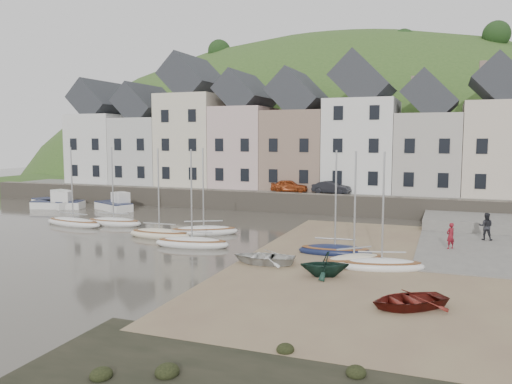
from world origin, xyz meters
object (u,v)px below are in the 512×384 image
at_px(rowboat_white, 264,257).
at_px(person_dark, 486,226).
at_px(person_red, 451,236).
at_px(sailboat_0, 73,222).
at_px(car_right, 331,187).
at_px(rowboat_red, 408,300).
at_px(rowboat_green, 325,264).
at_px(car_left, 289,186).

distance_m(rowboat_white, person_dark, 15.91).
xyz_separation_m(rowboat_white, person_red, (9.41, 7.20, 0.51)).
distance_m(sailboat_0, rowboat_white, 19.21).
distance_m(sailboat_0, person_dark, 30.01).
height_order(person_dark, car_right, car_right).
relative_size(rowboat_red, person_red, 2.02).
bearing_deg(rowboat_green, rowboat_red, 31.79).
bearing_deg(rowboat_red, rowboat_green, -166.65).
relative_size(rowboat_red, car_left, 0.90).
bearing_deg(rowboat_white, person_dark, 128.02).
relative_size(rowboat_white, car_left, 0.94).
xyz_separation_m(rowboat_red, car_right, (-8.86, 26.50, 1.80)).
height_order(rowboat_white, person_red, person_red).
bearing_deg(rowboat_white, rowboat_green, 63.69).
height_order(rowboat_red, person_dark, person_dark).
bearing_deg(rowboat_green, car_right, 172.89).
relative_size(car_left, car_right, 1.00).
bearing_deg(car_left, rowboat_green, -169.82).
xyz_separation_m(person_red, car_right, (-10.45, 14.45, 1.28)).
bearing_deg(rowboat_red, person_red, 135.44).
xyz_separation_m(rowboat_green, person_dark, (7.93, 12.30, 0.34)).
height_order(rowboat_white, car_right, car_right).
xyz_separation_m(rowboat_white, car_right, (-1.04, 21.64, 1.78)).
distance_m(rowboat_white, person_red, 11.86).
relative_size(person_dark, car_left, 0.50).
relative_size(sailboat_0, person_red, 3.99).
relative_size(rowboat_green, rowboat_red, 0.74).
relative_size(sailboat_0, person_dark, 3.51).
distance_m(rowboat_green, car_left, 24.73).
xyz_separation_m(sailboat_0, person_red, (27.50, 0.73, 0.65)).
bearing_deg(rowboat_white, rowboat_red, 52.98).
relative_size(rowboat_white, person_dark, 1.86).
height_order(rowboat_red, person_red, person_red).
bearing_deg(rowboat_green, person_red, 127.65).
distance_m(rowboat_red, person_dark, 16.19).
distance_m(rowboat_white, rowboat_red, 9.21).
distance_m(rowboat_red, person_red, 12.17).
distance_m(person_red, person_dark, 4.28).
relative_size(person_red, person_dark, 0.88).
relative_size(rowboat_white, rowboat_red, 1.05).
distance_m(person_dark, car_right, 16.63).
bearing_deg(rowboat_red, rowboat_white, -158.90).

